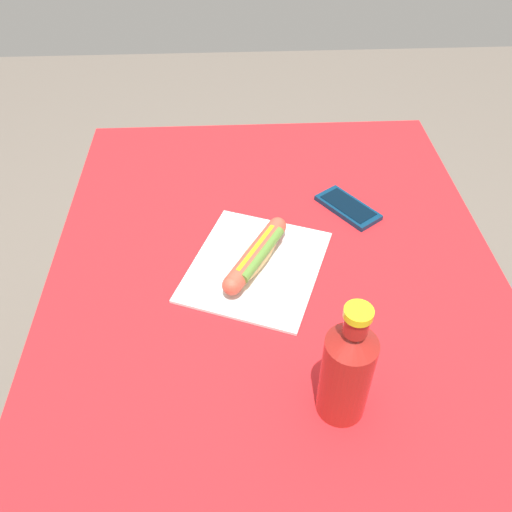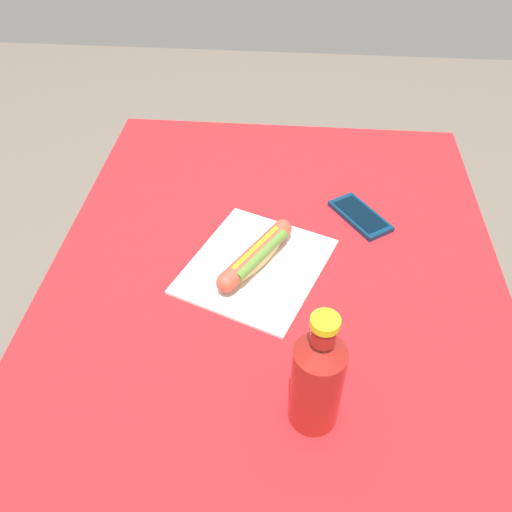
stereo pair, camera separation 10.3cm
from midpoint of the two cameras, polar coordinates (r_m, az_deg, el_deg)
ground_plane at (r=1.68m, az=-0.42°, el=-21.49°), size 6.00×6.00×0.00m
dining_table at (r=1.13m, az=-0.58°, el=-7.54°), size 1.21×0.90×0.78m
paper_wrapper at (r=1.05m, az=-2.81°, el=-1.20°), size 0.35×0.33×0.01m
hot_dog at (r=1.03m, az=-2.82°, el=-0.02°), size 0.20×0.13×0.05m
cell_phone at (r=1.20m, az=7.47°, el=5.12°), size 0.16×0.14×0.01m
soda_bottle at (r=0.78m, az=6.01°, el=-12.32°), size 0.08×0.08×0.23m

